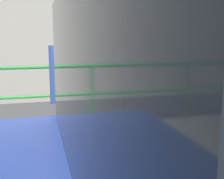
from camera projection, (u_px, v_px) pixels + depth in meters
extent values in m
cube|color=gray|center=(122.00, 156.00, 3.90)|extent=(36.00, 2.59, 0.15)
cylinder|color=slate|center=(128.00, 130.00, 2.99)|extent=(0.07, 0.07, 1.10)
cylinder|color=#939699|center=(128.00, 62.00, 2.87)|extent=(0.17, 0.17, 0.29)
sphere|color=silver|center=(129.00, 44.00, 2.84)|extent=(0.16, 0.16, 0.16)
cube|color=black|center=(132.00, 56.00, 2.78)|extent=(0.09, 0.02, 0.07)
cube|color=green|center=(132.00, 68.00, 2.80)|extent=(0.10, 0.02, 0.09)
cylinder|color=slate|center=(72.00, 144.00, 3.02)|extent=(0.15, 0.15, 0.80)
cylinder|color=slate|center=(91.00, 144.00, 3.04)|extent=(0.15, 0.15, 0.80)
cube|color=#2D478C|center=(80.00, 76.00, 2.91)|extent=(0.45, 0.28, 0.60)
sphere|color=brown|center=(80.00, 34.00, 2.83)|extent=(0.22, 0.22, 0.22)
cylinder|color=#2D478C|center=(54.00, 75.00, 2.88)|extent=(0.09, 0.09, 0.57)
cylinder|color=#2D478C|center=(105.00, 61.00, 3.09)|extent=(0.16, 0.49, 0.45)
cylinder|color=#2D7A38|center=(103.00, 65.00, 4.81)|extent=(24.00, 0.06, 0.06)
cylinder|color=#2D7A38|center=(103.00, 93.00, 4.89)|extent=(24.00, 0.05, 0.05)
cylinder|color=#2D7A38|center=(103.00, 96.00, 4.90)|extent=(0.06, 0.06, 1.02)
cylinder|color=#2D7A38|center=(196.00, 91.00, 5.32)|extent=(0.06, 0.06, 1.02)
cube|color=gray|center=(77.00, 34.00, 7.62)|extent=(32.00, 0.50, 3.39)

